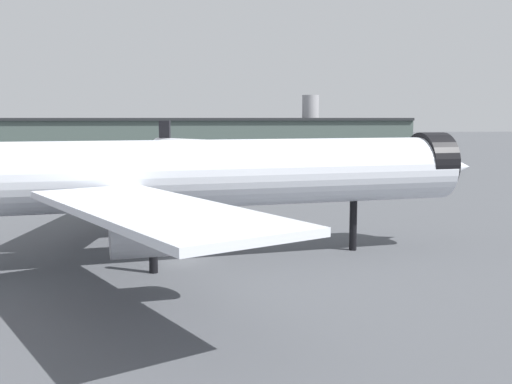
{
  "coord_description": "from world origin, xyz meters",
  "views": [
    {
      "loc": [
        -2.56,
        -52.52,
        12.67
      ],
      "look_at": [
        6.61,
        0.85,
        5.97
      ],
      "focal_mm": 42.35,
      "sensor_mm": 36.0,
      "label": 1
    }
  ],
  "objects": [
    {
      "name": "ground",
      "position": [
        0.0,
        0.0,
        0.0
      ],
      "size": [
        900.0,
        900.0,
        0.0
      ],
      "primitive_type": "plane",
      "color": "#4C4F54"
    },
    {
      "name": "terminal_building",
      "position": [
        24.8,
        220.7,
        6.46
      ],
      "size": [
        184.49,
        25.58,
        22.96
      ],
      "rotation": [
        0.0,
        0.0,
        -0.01
      ],
      "color": "#475651",
      "rests_on": "ground"
    },
    {
      "name": "airliner_far_taxiway",
      "position": [
        9.83,
        94.98,
        5.23
      ],
      "size": [
        35.2,
        39.47,
        11.87
      ],
      "rotation": [
        0.0,
        0.0,
        5.31
      ],
      "color": "silver",
      "rests_on": "ground"
    },
    {
      "name": "airliner_near_gate",
      "position": [
        -0.75,
        -0.03,
        7.64
      ],
      "size": [
        59.96,
        54.3,
        17.33
      ],
      "rotation": [
        0.0,
        0.0,
        0.12
      ],
      "color": "silver",
      "rests_on": "ground"
    },
    {
      "name": "baggage_tug_wing",
      "position": [
        4.64,
        34.46,
        0.97
      ],
      "size": [
        3.43,
        2.37,
        1.85
      ],
      "rotation": [
        0.0,
        0.0,
        6.11
      ],
      "color": "black",
      "rests_on": "ground"
    },
    {
      "name": "service_truck_front",
      "position": [
        -3.48,
        36.18,
        1.59
      ],
      "size": [
        5.86,
        3.52,
        3.0
      ],
      "rotation": [
        0.0,
        0.0,
        3.35
      ],
      "color": "black",
      "rests_on": "ground"
    }
  ]
}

